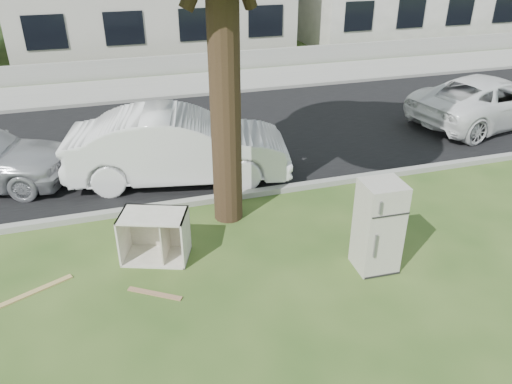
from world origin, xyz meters
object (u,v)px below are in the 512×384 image
object	(u,v)px
car_center	(179,146)
car_right	(490,100)
fridge	(378,226)
cabinet	(155,236)

from	to	relation	value
car_center	car_right	distance (m)	8.88
fridge	car_center	size ratio (longest dim) A/B	0.32
cabinet	car_right	size ratio (longest dim) A/B	0.22
fridge	cabinet	xyz separation A→B (m)	(-3.35, 1.29, -0.35)
car_center	cabinet	bearing A→B (deg)	173.62
fridge	cabinet	distance (m)	3.60
car_center	car_right	size ratio (longest dim) A/B	0.99
car_center	car_right	bearing A→B (deg)	-72.62
car_right	car_center	bearing A→B (deg)	85.30
cabinet	fridge	bearing A→B (deg)	-0.71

